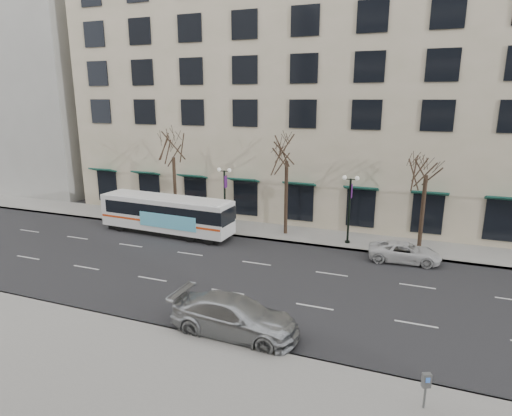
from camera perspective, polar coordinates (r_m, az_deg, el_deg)
The scene contains 13 objects.
ground at distance 26.52m, azimuth -1.72°, elevation -9.10°, with size 160.00×160.00×0.00m, color black.
sidewalk_far at distance 33.43m, azimuth 12.28°, elevation -4.25°, with size 80.00×4.00×0.15m, color gray.
building_hotel at distance 44.93m, azimuth 6.41°, elevation 16.13°, with size 40.00×20.00×24.00m, color #B4AA8A.
building_far_upblock at distance 64.37m, azimuth -27.74°, elevation 15.87°, with size 28.00×20.00×28.00m, color #999993.
tree_far_left at distance 36.96m, azimuth -11.02°, elevation 8.12°, with size 3.60×3.60×8.34m.
tree_far_mid at distance 32.82m, azimuth 4.14°, elevation 7.95°, with size 3.60×3.60×8.55m.
tree_far_right at distance 31.52m, azimuth 21.90°, elevation 5.80°, with size 3.60×3.60×8.06m.
lamp_post_left at distance 34.69m, azimuth -4.19°, elevation 1.65°, with size 1.22×0.45×5.21m.
lamp_post_right at distance 31.87m, azimuth 12.35°, elevation 0.21°, with size 1.22×0.45×5.21m.
city_bus at distance 34.81m, azimuth -11.76°, elevation -0.75°, with size 11.31×3.02×3.04m.
silver_car at distance 20.24m, azimuth -2.85°, elevation -14.23°, with size 2.46×6.06×1.76m, color #AAAEB2.
white_pickup at distance 30.26m, azimuth 19.20°, elevation -5.58°, with size 2.14×4.65×1.29m, color silver.
pay_station at distance 16.83m, azimuth 21.74°, elevation -20.88°, with size 0.34×0.29×1.35m.
Camera 1 is at (9.38, -22.44, 10.57)m, focal length 30.00 mm.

